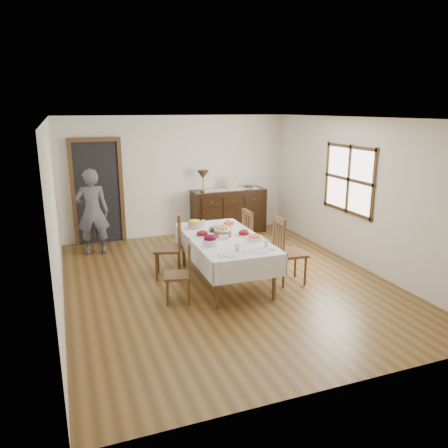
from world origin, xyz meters
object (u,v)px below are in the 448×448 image
object	(u,v)px
chair_left_far	(171,245)
chair_right_near	(287,250)
person	(92,209)
table_lamp	(203,175)
chair_left_near	(181,272)
chair_right_far	(254,237)
dining_table	(224,242)
sideboard	(229,211)

from	to	relation	value
chair_left_far	chair_right_near	distance (m)	1.91
person	table_lamp	bearing A→B (deg)	-162.51
table_lamp	chair_left_near	bearing A→B (deg)	-113.35
chair_left_far	chair_right_far	xyz separation A→B (m)	(1.51, 0.00, -0.03)
chair_left_far	table_lamp	bearing A→B (deg)	166.36
dining_table	person	xyz separation A→B (m)	(-1.86, 2.19, 0.22)
person	table_lamp	xyz separation A→B (m)	(2.37, 0.47, 0.46)
chair_left_near	sideboard	bearing A→B (deg)	162.65
chair_left_far	chair_right_far	bearing A→B (deg)	106.77
chair_right_far	person	world-z (taller)	person
dining_table	person	world-z (taller)	person
chair_left_near	dining_table	bearing A→B (deg)	134.98
sideboard	table_lamp	bearing A→B (deg)	-178.86
chair_right_far	sideboard	xyz separation A→B (m)	(0.35, 2.16, -0.03)
dining_table	sideboard	bearing A→B (deg)	68.47
chair_right_far	chair_right_near	bearing A→B (deg)	-172.37
chair_left_near	chair_left_far	xyz separation A→B (m)	(0.11, 1.02, 0.08)
chair_left_near	table_lamp	bearing A→B (deg)	170.98
chair_left_near	person	world-z (taller)	person
chair_right_near	sideboard	bearing A→B (deg)	1.10
sideboard	person	size ratio (longest dim) A/B	0.93
sideboard	table_lamp	distance (m)	1.04
chair_right_far	sideboard	bearing A→B (deg)	-10.56
chair_left_near	chair_left_far	bearing A→B (deg)	-171.67
chair_right_far	table_lamp	world-z (taller)	table_lamp
dining_table	person	size ratio (longest dim) A/B	1.24
chair_left_near	chair_right_far	bearing A→B (deg)	136.62
dining_table	chair_right_far	xyz separation A→B (m)	(0.76, 0.51, -0.14)
chair_right_far	table_lamp	distance (m)	2.32
chair_right_near	chair_right_far	size ratio (longest dim) A/B	1.08
person	sideboard	bearing A→B (deg)	-164.52
chair_right_near	table_lamp	bearing A→B (deg)	12.12
table_lamp	chair_right_far	bearing A→B (deg)	-83.39
dining_table	chair_left_near	world-z (taller)	chair_left_near
chair_left_near	table_lamp	size ratio (longest dim) A/B	1.99
chair_right_far	table_lamp	bearing A→B (deg)	5.16
chair_left_near	sideboard	world-z (taller)	sideboard
chair_left_near	chair_right_near	world-z (taller)	chair_right_near
chair_left_near	person	bearing A→B (deg)	-145.39
chair_left_near	person	size ratio (longest dim) A/B	0.52
chair_left_far	chair_left_near	bearing A→B (deg)	10.76
chair_left_far	table_lamp	distance (m)	2.62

